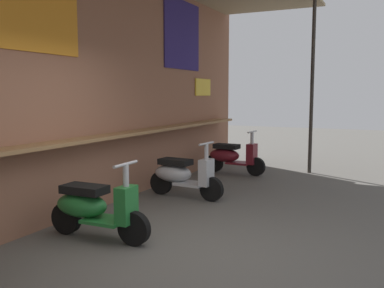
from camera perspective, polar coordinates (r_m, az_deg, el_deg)
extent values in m
plane|color=#56544F|center=(4.89, -2.64, -14.26)|extent=(37.30, 37.30, 0.00)
cube|color=#8C5B44|center=(5.82, -20.78, 8.56)|extent=(13.32, 0.25, 3.96)
cube|color=olive|center=(5.63, -18.28, -0.07)|extent=(11.99, 0.36, 0.05)
cube|color=navy|center=(9.02, -1.28, 14.41)|extent=(1.53, 0.02, 1.39)
cube|color=gold|center=(9.86, 1.48, 7.62)|extent=(0.80, 0.03, 0.38)
cylinder|color=#332D28|center=(9.76, 15.81, 7.31)|extent=(0.08, 0.08, 3.80)
ellipsoid|color=#237533|center=(5.43, -14.58, -7.90)|extent=(0.39, 0.71, 0.30)
cube|color=black|center=(5.35, -14.22, -5.90)|extent=(0.31, 0.56, 0.10)
cube|color=#237533|center=(5.26, -11.53, -9.99)|extent=(0.39, 0.51, 0.04)
cube|color=#237533|center=(5.04, -8.80, -8.09)|extent=(0.28, 0.17, 0.44)
cylinder|color=#B7B7BC|center=(5.01, -8.83, -6.65)|extent=(0.07, 0.07, 0.70)
cylinder|color=#B7B7BC|center=(4.94, -8.90, -2.69)|extent=(0.46, 0.05, 0.04)
cylinder|color=black|center=(5.06, -7.78, -11.18)|extent=(0.11, 0.40, 0.40)
cylinder|color=black|center=(5.64, -16.52, -9.52)|extent=(0.11, 0.40, 0.40)
ellipsoid|color=#B2B5BA|center=(7.34, -2.56, -3.91)|extent=(0.43, 0.73, 0.30)
cube|color=black|center=(7.28, -2.24, -2.40)|extent=(0.34, 0.57, 0.10)
cube|color=#B2B5BA|center=(7.19, -0.20, -5.35)|extent=(0.42, 0.53, 0.04)
cube|color=#B2B5BA|center=(7.00, 1.93, -3.84)|extent=(0.29, 0.18, 0.44)
cylinder|color=#B7B7BC|center=(6.98, 1.93, -2.79)|extent=(0.07, 0.07, 0.70)
cylinder|color=#B7B7BC|center=(6.93, 1.94, 0.06)|extent=(0.46, 0.07, 0.04)
cylinder|color=black|center=(7.01, 2.64, -6.08)|extent=(0.13, 0.41, 0.40)
cylinder|color=black|center=(7.51, -4.17, -5.23)|extent=(0.13, 0.41, 0.40)
ellipsoid|color=maroon|center=(9.51, 4.38, -1.49)|extent=(0.43, 0.72, 0.30)
cube|color=black|center=(9.46, 4.66, -0.31)|extent=(0.34, 0.57, 0.10)
cube|color=maroon|center=(9.39, 6.30, -2.55)|extent=(0.41, 0.52, 0.04)
cube|color=maroon|center=(9.24, 8.03, -1.34)|extent=(0.29, 0.18, 0.44)
cylinder|color=#B7B7BC|center=(9.22, 8.04, -0.54)|extent=(0.07, 0.07, 0.70)
cylinder|color=#B7B7BC|center=(9.19, 8.08, 1.63)|extent=(0.46, 0.07, 0.04)
cylinder|color=black|center=(9.25, 8.58, -3.03)|extent=(0.13, 0.41, 0.40)
cylinder|color=black|center=(9.65, 3.03, -2.57)|extent=(0.13, 0.41, 0.40)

